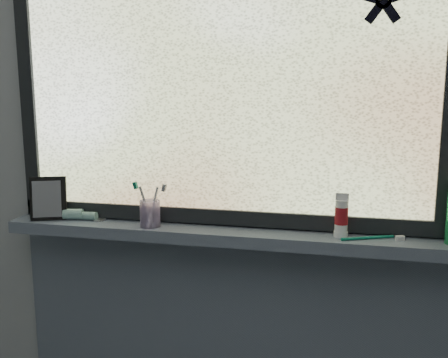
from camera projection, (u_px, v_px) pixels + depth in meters
wall_back at (247, 157)px, 1.64m from camera, size 3.00×0.01×2.50m
windowsill at (243, 237)px, 1.61m from camera, size 1.62×0.14×0.04m
window_pane at (247, 70)px, 1.57m from camera, size 1.50×0.01×1.00m
frame_bottom at (246, 218)px, 1.65m from camera, size 1.60×0.03×0.05m
frame_left at (27, 72)px, 1.73m from camera, size 0.05×0.03×1.10m
starfish_sticker at (383, 1)px, 1.44m from camera, size 0.15×0.02×0.15m
vanity_mirror at (48, 198)px, 1.73m from camera, size 0.14×0.10×0.15m
toothpaste_tube at (79, 214)px, 1.74m from camera, size 0.21×0.07×0.04m
toothbrush_cup at (150, 214)px, 1.65m from camera, size 0.07×0.07×0.09m
toothbrush_lying at (367, 237)px, 1.51m from camera, size 0.20×0.10×0.01m
cream_tube at (341, 214)px, 1.53m from camera, size 0.05×0.05×0.10m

